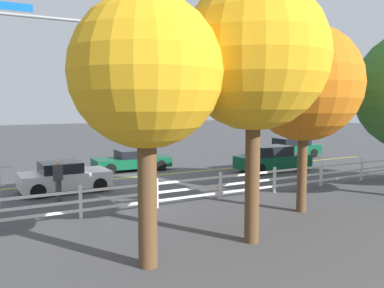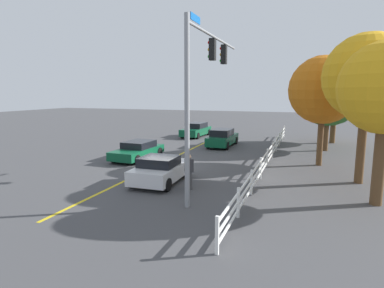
# 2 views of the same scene
# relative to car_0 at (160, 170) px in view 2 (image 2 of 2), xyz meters

# --- Properties ---
(ground_plane) EXTENTS (120.00, 120.00, 0.00)m
(ground_plane) POSITION_rel_car_0_xyz_m (-3.83, -1.87, -0.67)
(ground_plane) COLOR #444447
(lane_center_stripe) EXTENTS (28.00, 0.16, 0.01)m
(lane_center_stripe) POSITION_rel_car_0_xyz_m (-7.83, -1.87, -0.66)
(lane_center_stripe) COLOR gold
(lane_center_stripe) RESTS_ON ground_plane
(signal_assembly) EXTENTS (8.01, 0.38, 7.58)m
(signal_assembly) POSITION_rel_car_0_xyz_m (0.66, 2.55, 4.68)
(signal_assembly) COLOR gray
(signal_assembly) RESTS_ON ground_plane
(car_0) EXTENTS (3.95, 2.13, 1.37)m
(car_0) POSITION_rel_car_0_xyz_m (0.00, 0.00, 0.00)
(car_0) COLOR silver
(car_0) RESTS_ON ground_plane
(car_1) EXTENTS (4.51, 2.11, 1.24)m
(car_1) POSITION_rel_car_0_xyz_m (-4.77, -4.01, -0.05)
(car_1) COLOR #0C4C2D
(car_1) RESTS_ON ground_plane
(car_2) EXTENTS (4.59, 1.89, 1.50)m
(car_2) POSITION_rel_car_0_xyz_m (-11.94, 0.15, 0.06)
(car_2) COLOR #0C4C2D
(car_2) RESTS_ON ground_plane
(car_3) EXTENTS (4.84, 2.05, 1.44)m
(car_3) POSITION_rel_car_0_xyz_m (-17.04, -4.01, 0.04)
(car_3) COLOR #0C4C2D
(car_3) RESTS_ON ground_plane
(pedestrian) EXTENTS (0.44, 0.48, 1.69)m
(pedestrian) POSITION_rel_car_0_xyz_m (0.58, 1.78, 0.26)
(pedestrian) COLOR #3F3F42
(pedestrian) RESTS_ON ground_plane
(white_rail_fence) EXTENTS (26.10, 0.10, 1.15)m
(white_rail_fence) POSITION_rel_car_0_xyz_m (-6.83, 4.71, -0.06)
(white_rail_fence) COLOR white
(white_rail_fence) RESTS_ON ground_plane
(tree_0) EXTENTS (5.09, 5.09, 7.07)m
(tree_0) POSITION_rel_car_0_xyz_m (-12.68, 8.35, 3.85)
(tree_0) COLOR brown
(tree_0) RESTS_ON ground_plane
(tree_1) EXTENTS (4.40, 4.40, 6.39)m
(tree_1) POSITION_rel_car_0_xyz_m (-17.17, 9.13, 3.50)
(tree_1) COLOR brown
(tree_1) RESTS_ON ground_plane
(tree_2) EXTENTS (4.18, 4.18, 6.81)m
(tree_2) POSITION_rel_car_0_xyz_m (-6.98, 7.74, 4.04)
(tree_2) COLOR brown
(tree_2) RESTS_ON ground_plane
(tree_4) EXTENTS (4.19, 4.19, 7.43)m
(tree_4) POSITION_rel_car_0_xyz_m (-3.35, 9.53, 4.63)
(tree_4) COLOR brown
(tree_4) RESTS_ON ground_plane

